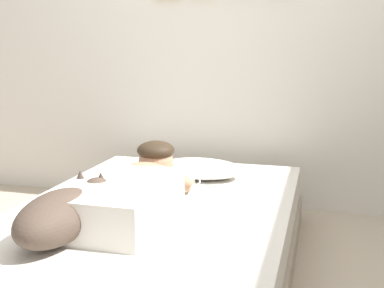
% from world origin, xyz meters
% --- Properties ---
extents(back_wall, '(4.43, 0.12, 2.50)m').
position_xyz_m(back_wall, '(-0.00, 1.40, 1.25)').
color(back_wall, silver).
rests_on(back_wall, ground).
extents(bed, '(1.33, 1.97, 0.35)m').
position_xyz_m(bed, '(-0.08, 0.18, 0.17)').
color(bed, gray).
rests_on(bed, ground).
extents(pillow, '(0.52, 0.32, 0.11)m').
position_xyz_m(pillow, '(-0.01, 0.72, 0.41)').
color(pillow, white).
rests_on(pillow, bed).
extents(person_lying, '(0.43, 0.92, 0.27)m').
position_xyz_m(person_lying, '(-0.16, 0.04, 0.46)').
color(person_lying, silver).
rests_on(person_lying, bed).
extents(dog, '(0.26, 0.57, 0.21)m').
position_xyz_m(dog, '(-0.29, -0.33, 0.46)').
color(dog, '#4C3D33').
rests_on(dog, bed).
extents(coffee_cup, '(0.12, 0.09, 0.07)m').
position_xyz_m(coffee_cup, '(-0.02, 0.51, 0.39)').
color(coffee_cup, white).
rests_on(coffee_cup, bed).
extents(cell_phone, '(0.07, 0.14, 0.01)m').
position_xyz_m(cell_phone, '(-0.05, -0.06, 0.36)').
color(cell_phone, black).
rests_on(cell_phone, bed).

